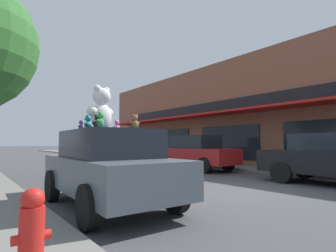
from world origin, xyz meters
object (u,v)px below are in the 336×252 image
at_px(teddy_bear_purple, 81,126).
at_px(teddy_bear_giant, 101,109).
at_px(teddy_bear_black, 97,122).
at_px(teddy_bear_brown, 135,122).
at_px(teddy_bear_teal, 88,123).
at_px(parked_car_far_center, 195,152).
at_px(teddy_bear_green, 100,120).
at_px(plush_art_car, 108,166).
at_px(teddy_bear_pink, 117,126).
at_px(teddy_bear_blue, 101,124).
at_px(fire_hydrant, 32,231).

bearing_deg(teddy_bear_purple, teddy_bear_giant, 115.20).
bearing_deg(teddy_bear_black, teddy_bear_brown, 127.59).
relative_size(teddy_bear_teal, parked_car_far_center, 0.08).
bearing_deg(teddy_bear_green, teddy_bear_brown, 142.32).
bearing_deg(teddy_bear_purple, plush_art_car, 91.62).
bearing_deg(teddy_bear_black, teddy_bear_pink, -140.64).
xyz_separation_m(teddy_bear_giant, teddy_bear_pink, (0.54, 0.31, -0.34)).
bearing_deg(teddy_bear_blue, parked_car_far_center, -136.63).
xyz_separation_m(teddy_bear_black, parked_car_far_center, (7.15, 4.59, -0.87)).
height_order(teddy_bear_pink, parked_car_far_center, teddy_bear_pink).
distance_m(teddy_bear_green, teddy_bear_brown, 0.72).
distance_m(parked_car_far_center, fire_hydrant, 11.11).
xyz_separation_m(plush_art_car, teddy_bear_giant, (-0.05, 0.28, 1.24)).
height_order(teddy_bear_purple, teddy_bear_green, teddy_bear_green).
xyz_separation_m(teddy_bear_giant, teddy_bear_brown, (0.23, -1.06, -0.34)).
bearing_deg(teddy_bear_black, teddy_bear_blue, -144.76).
xyz_separation_m(teddy_bear_pink, fire_hydrant, (-2.41, -3.06, -1.22)).
distance_m(plush_art_car, fire_hydrant, 3.14).
relative_size(plush_art_car, parked_car_far_center, 0.90).
bearing_deg(fire_hydrant, parked_car_far_center, 38.17).
relative_size(plush_art_car, teddy_bear_teal, 10.92).
bearing_deg(teddy_bear_pink, teddy_bear_green, 31.59).
distance_m(teddy_bear_purple, teddy_bear_black, 0.63).
height_order(teddy_bear_giant, teddy_bear_blue, teddy_bear_giant).
bearing_deg(teddy_bear_teal, parked_car_far_center, 160.58).
relative_size(teddy_bear_black, fire_hydrant, 0.39).
bearing_deg(teddy_bear_teal, teddy_bear_black, 34.23).
bearing_deg(teddy_bear_purple, teddy_bear_black, 54.98).
relative_size(teddy_bear_green, teddy_bear_pink, 0.97).
distance_m(plush_art_car, teddy_bear_black, 0.99).
height_order(plush_art_car, parked_car_far_center, parked_car_far_center).
height_order(teddy_bear_purple, parked_car_far_center, teddy_bear_purple).
bearing_deg(teddy_bear_purple, teddy_bear_brown, 72.19).
distance_m(plush_art_car, teddy_bear_pink, 1.18).
distance_m(teddy_bear_brown, fire_hydrant, 2.96).
bearing_deg(teddy_bear_blue, teddy_bear_brown, 132.24).
bearing_deg(teddy_bear_black, parked_car_far_center, -151.25).
xyz_separation_m(teddy_bear_blue, parked_car_far_center, (7.04, 4.50, -0.84)).
relative_size(teddy_bear_black, teddy_bear_green, 1.07).
bearing_deg(teddy_bear_blue, teddy_bear_pink, -125.35).
distance_m(teddy_bear_teal, teddy_bear_pink, 0.72).
bearing_deg(teddy_bear_brown, teddy_bear_black, -50.19).
bearing_deg(teddy_bear_teal, plush_art_car, 62.77).
xyz_separation_m(teddy_bear_blue, fire_hydrant, (-1.69, -2.36, -1.20)).
xyz_separation_m(teddy_bear_green, teddy_bear_brown, (0.72, 0.02, 0.00)).
bearing_deg(teddy_bear_teal, teddy_bear_green, 29.62).
bearing_deg(teddy_bear_brown, teddy_bear_pink, -104.59).
height_order(teddy_bear_black, teddy_bear_green, teddy_bear_black).
relative_size(teddy_bear_giant, parked_car_far_center, 0.22).
xyz_separation_m(teddy_bear_brown, teddy_bear_pink, (0.31, 1.37, 0.00)).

